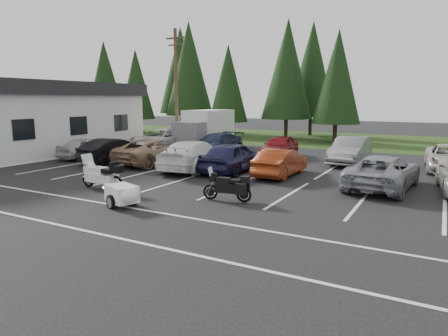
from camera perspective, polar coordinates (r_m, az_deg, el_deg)
ground at (r=16.43m, az=-2.53°, el=-3.30°), size 120.00×120.00×0.00m
grass_strip at (r=38.74m, az=16.32°, el=3.86°), size 80.00×16.00×0.01m
lake_water at (r=68.89m, az=25.34°, el=5.72°), size 70.00×50.00×0.02m
building at (r=31.75m, az=-27.48°, el=6.38°), size 10.60×15.60×4.90m
utility_pole at (r=31.56m, az=-6.85°, el=11.47°), size 1.60×0.26×9.00m
box_truck at (r=30.93m, az=-3.16°, el=5.54°), size 2.40×5.60×2.90m
stall_markings at (r=18.12m, az=0.76°, el=-2.04°), size 32.00×16.00×0.01m
conifer_0 at (r=51.33m, az=-16.65°, el=12.16°), size 4.58×4.58×10.66m
conifer_1 at (r=46.25m, az=-12.43°, el=11.60°), size 3.96×3.96×9.22m
conifer_2 at (r=43.96m, az=-5.01°, el=13.94°), size 5.10×5.10×11.89m
conifer_3 at (r=39.83m, az=0.61°, el=11.99°), size 3.87×3.87×9.02m
conifer_4 at (r=39.02m, az=9.04°, el=13.77°), size 4.80×4.80×11.17m
conifer_5 at (r=36.28m, az=15.90°, el=12.42°), size 4.14×4.14×9.63m
conifer_back_a at (r=49.69m, az=-6.19°, el=13.71°), size 5.28×5.28×12.30m
conifer_back_b at (r=43.08m, az=12.48°, el=13.60°), size 4.97×4.97×11.58m
car_near_0 at (r=26.93m, az=-18.94°, el=2.75°), size 1.66×3.98×1.35m
car_near_1 at (r=24.73m, az=-15.41°, el=2.45°), size 1.90×4.49×1.44m
car_near_2 at (r=23.60m, az=-9.78°, el=2.38°), size 2.75×5.45×1.48m
car_near_3 at (r=21.35m, az=-4.22°, el=1.85°), size 2.70×5.58×1.57m
car_near_4 at (r=20.61m, az=1.20°, el=1.61°), size 1.90×4.66×1.58m
car_near_5 at (r=19.73m, az=8.11°, el=0.81°), size 1.43×4.10×1.35m
car_near_6 at (r=18.05m, az=21.74°, el=-0.53°), size 2.79×5.26×1.41m
car_far_0 at (r=29.84m, az=-9.00°, el=4.02°), size 3.11×5.91×1.59m
car_far_1 at (r=27.54m, az=-1.12°, el=3.50°), size 2.26×5.01×1.42m
car_far_2 at (r=25.92m, az=7.92°, el=3.04°), size 2.00×4.36×1.45m
car_far_3 at (r=24.41m, az=17.62°, el=2.41°), size 1.70×4.78×1.57m
touring_motorcycle at (r=17.30m, az=-17.10°, el=-0.58°), size 2.69×0.97×1.47m
cargo_trailer at (r=14.42m, az=-14.36°, el=-3.87°), size 1.89×1.45×0.77m
adventure_motorcycle at (r=14.68m, az=0.41°, el=-2.33°), size 2.17×1.06×1.27m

